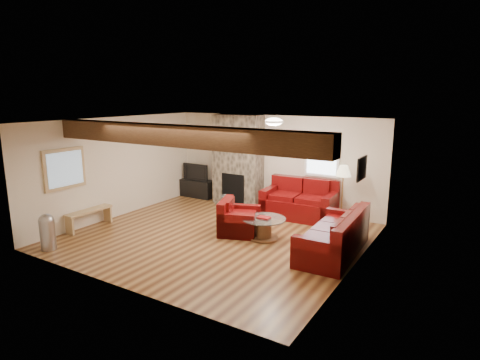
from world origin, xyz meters
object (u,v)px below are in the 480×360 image
object	(u,v)px
television	(197,172)
coffee_table	(264,229)
loveseat	(299,199)
floor_lamp	(343,174)
armchair_red	(239,217)
tv_cabinet	(198,188)
sofa_three	(333,233)

from	to	relation	value
television	coffee_table	bearing A→B (deg)	-32.05
loveseat	television	xyz separation A→B (m)	(-3.43, 0.30, 0.30)
television	loveseat	bearing A→B (deg)	-4.99
coffee_table	floor_lamp	world-z (taller)	floor_lamp
armchair_red	tv_cabinet	world-z (taller)	armchair_red
armchair_red	television	world-z (taller)	television
sofa_three	loveseat	distance (m)	2.36
sofa_three	loveseat	world-z (taller)	loveseat
loveseat	coffee_table	size ratio (longest dim) A/B	1.90
sofa_three	television	size ratio (longest dim) A/B	2.48
coffee_table	tv_cabinet	bearing A→B (deg)	147.95
tv_cabinet	coffee_table	bearing A→B (deg)	-32.05
loveseat	tv_cabinet	bearing A→B (deg)	171.35
sofa_three	floor_lamp	xyz separation A→B (m)	(-0.44, 1.90, 0.79)
tv_cabinet	armchair_red	bearing A→B (deg)	-36.97
tv_cabinet	floor_lamp	world-z (taller)	floor_lamp
loveseat	coffee_table	world-z (taller)	loveseat
coffee_table	tv_cabinet	world-z (taller)	tv_cabinet
sofa_three	armchair_red	xyz separation A→B (m)	(-2.16, 0.05, -0.04)
tv_cabinet	sofa_three	bearing A→B (deg)	-23.35
loveseat	television	bearing A→B (deg)	171.35
loveseat	armchair_red	bearing A→B (deg)	-114.17
loveseat	coffee_table	distance (m)	1.85
loveseat	coffee_table	bearing A→B (deg)	-94.53
armchair_red	television	size ratio (longest dim) A/B	1.07
sofa_three	armchair_red	size ratio (longest dim) A/B	2.31
sofa_three	television	distance (m)	5.38
loveseat	floor_lamp	distance (m)	1.28
sofa_three	armchair_red	world-z (taller)	sofa_three
sofa_three	tv_cabinet	distance (m)	5.37
sofa_three	tv_cabinet	size ratio (longest dim) A/B	2.07
coffee_table	tv_cabinet	xyz separation A→B (m)	(-3.40, 2.13, 0.03)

